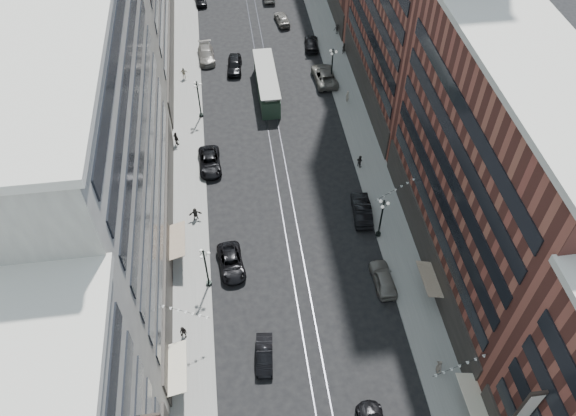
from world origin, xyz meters
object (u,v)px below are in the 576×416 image
pedestrian_7 (360,161)px  lamppost_sw_mid (199,98)px  lamppost_sw_far (206,267)px  pedestrian_9 (337,29)px  pedestrian_4 (439,367)px  lamppost_se_far (381,217)px  pedestrian_5 (195,214)px  car_5 (264,355)px  pedestrian_extra_0 (176,139)px  car_2 (231,263)px  car_12 (311,43)px  car_7 (210,162)px  car_13 (234,65)px  pedestrian_6 (184,73)px  pedestrian_2 (184,332)px  car_10 (362,210)px  car_11 (324,76)px  pedestrian_8 (347,96)px  car_8 (206,54)px  pedestrian_extra_1 (344,48)px  car_4 (383,278)px  car_extra_1 (282,19)px  streetcar (267,84)px  lamppost_se_mid (332,65)px

pedestrian_7 → lamppost_sw_mid: bearing=20.3°
lamppost_sw_far → pedestrian_9: lamppost_sw_far is taller
lamppost_sw_mid → pedestrian_4: bearing=-63.1°
lamppost_se_far → pedestrian_5: lamppost_se_far is taller
car_5 → pedestrian_extra_0: (-7.86, 30.49, 0.39)m
car_2 → car_12: 42.33m
car_2 → car_7: car_7 is taller
car_7 → lamppost_sw_far: bearing=-94.3°
lamppost_se_far → car_13: (-13.26, 33.23, -2.23)m
pedestrian_6 → pedestrian_2: bearing=88.1°
car_10 → car_11: 25.67m
lamppost_sw_mid → pedestrian_7: size_ratio=3.46×
car_11 → car_10: bearing=86.3°
car_11 → pedestrian_5: car_11 is taller
pedestrian_6 → pedestrian_8: pedestrian_6 is taller
car_8 → car_12: size_ratio=1.14×
car_7 → pedestrian_extra_1: 30.21m
car_5 → pedestrian_8: (15.10, 36.37, 0.27)m
car_4 → car_7: car_4 is taller
lamppost_sw_far → car_4: lamppost_sw_far is taller
car_7 → car_13: (4.34, 19.96, 0.09)m
pedestrian_extra_1 → car_12: bearing=-67.5°
car_8 → car_7: bearing=-93.8°
lamppost_sw_far → car_8: (1.19, 40.56, -2.28)m
car_13 → car_extra_1: car_13 is taller
lamppost_se_far → car_5: bearing=-137.0°
pedestrian_9 → pedestrian_extra_1: 5.58m
car_2 → car_10: bearing=14.1°
lamppost_se_far → car_12: size_ratio=1.12×
pedestrian_8 → car_extra_1: size_ratio=0.35×
car_5 → car_2: bearing=107.8°
pedestrian_7 → streetcar: bearing=-6.3°
car_7 → pedestrian_6: size_ratio=3.19×
pedestrian_6 → pedestrian_extra_0: (-1.05, -14.18, 0.08)m
lamppost_sw_mid → pedestrian_8: size_ratio=3.37×
lamppost_sw_mid → car_12: lamppost_sw_mid is taller
lamppost_sw_mid → car_8: (1.19, 13.56, -2.28)m
pedestrian_2 → car_extra_1: bearing=96.5°
car_4 → pedestrian_7: pedestrian_7 is taller
car_4 → car_8: car_4 is taller
lamppost_se_far → car_8: size_ratio=0.98×
car_8 → pedestrian_2: bearing=-97.4°
car_11 → car_13: car_11 is taller
pedestrian_9 → streetcar: bearing=-126.8°
car_11 → pedestrian_5: (-18.70, -23.87, 0.05)m
streetcar → car_13: size_ratio=2.35×
car_5 → pedestrian_9: 56.14m
pedestrian_5 → lamppost_se_mid: bearing=45.3°
lamppost_sw_far → pedestrian_8: size_ratio=3.37×
pedestrian_2 → car_13: (7.64, 42.87, -0.06)m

